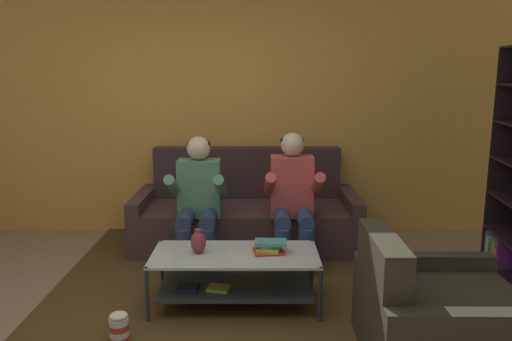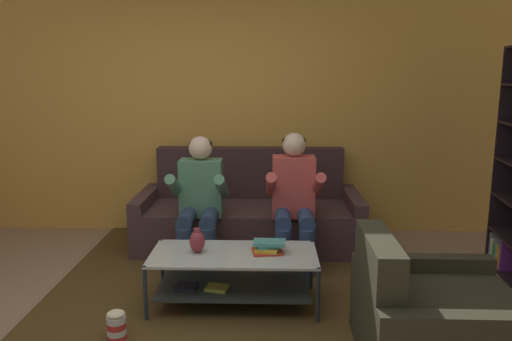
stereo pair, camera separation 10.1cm
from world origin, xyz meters
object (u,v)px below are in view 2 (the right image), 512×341
person_seated_left (200,196)px  armchair (434,323)px  popcorn_tub (116,325)px  couch (249,215)px  book_stack (268,247)px  person_seated_right (294,195)px  coffee_table (233,270)px  vase (197,241)px

person_seated_left → armchair: person_seated_left is taller
popcorn_tub → couch: bearing=67.3°
person_seated_left → popcorn_tub: bearing=-105.3°
couch → popcorn_tub: (-0.79, -1.88, -0.20)m
couch → book_stack: bearing=-81.8°
person_seated_left → person_seated_right: (0.84, 0.00, 0.02)m
couch → armchair: bearing=-61.0°
person_seated_right → coffee_table: person_seated_right is taller
armchair → popcorn_tub: (-1.95, 0.22, -0.16)m
person_seated_left → person_seated_right: 0.84m
person_seated_right → popcorn_tub: (-1.20, -1.35, -0.54)m
popcorn_tub → person_seated_right: bearing=48.2°
vase → armchair: bearing=-27.0°
vase → book_stack: 0.52m
vase → couch: bearing=76.2°
person_seated_right → armchair: bearing=-64.5°
armchair → person_seated_right: bearing=115.5°
coffee_table → vase: vase is taller
couch → popcorn_tub: 2.05m
coffee_table → book_stack: (0.26, 0.02, 0.18)m
person_seated_left → coffee_table: (0.35, -0.82, -0.36)m
vase → coffee_table: bearing=-3.1°
person_seated_left → couch: bearing=52.1°
couch → person_seated_left: (-0.42, -0.54, 0.33)m
coffee_table → person_seated_left: bearing=113.2°
person_seated_right → popcorn_tub: person_seated_right is taller
coffee_table → book_stack: 0.32m
couch → person_seated_left: bearing=-127.9°
couch → person_seated_left: size_ratio=1.90×
couch → coffee_table: 1.36m
person_seated_left → armchair: bearing=-44.6°
person_seated_right → armchair: person_seated_right is taller
coffee_table → armchair: bearing=-31.2°
vase → book_stack: size_ratio=0.71×
person_seated_left → book_stack: 1.02m
vase → popcorn_tub: size_ratio=0.90×
armchair → popcorn_tub: size_ratio=4.56×
person_seated_right → couch: bearing=128.1°
coffee_table → vase: bearing=176.9°
couch → popcorn_tub: size_ratio=10.80×
person_seated_right → book_stack: (-0.23, -0.80, -0.19)m
person_seated_left → book_stack: size_ratio=4.50×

